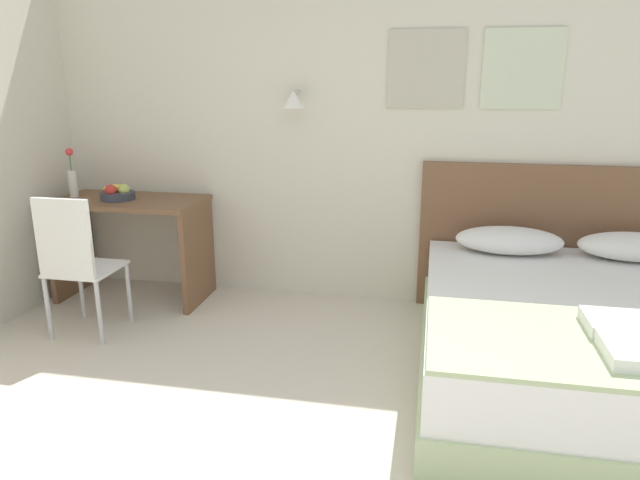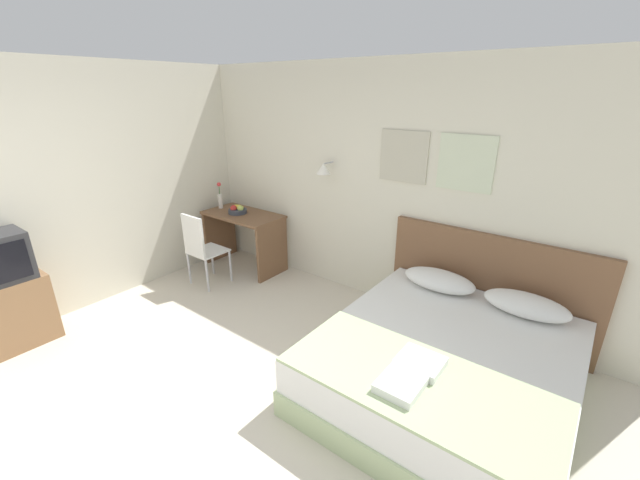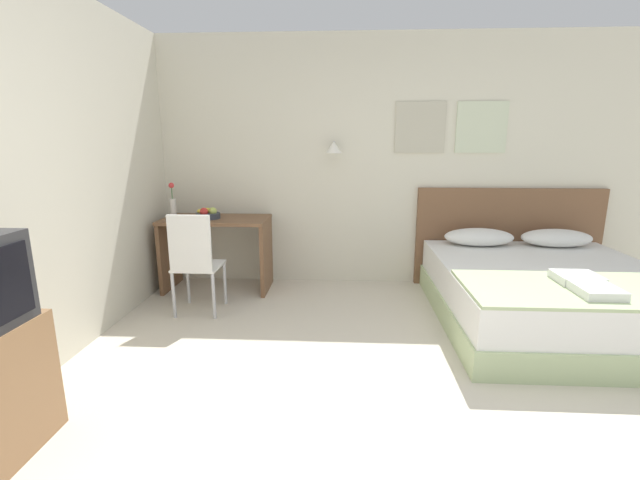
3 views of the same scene
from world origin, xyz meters
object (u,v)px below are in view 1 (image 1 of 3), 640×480
object	(u,v)px
headboard	(562,241)
pillow_left	(509,240)
folded_towel_near_foot	(620,324)
desk_chair	(75,258)
fruit_bowl	(117,193)
pillow_right	(635,247)
throw_blanket	(638,347)
flower_vase	(72,178)
bed	(595,344)
desk	(132,231)
folded_towel_mid_bed	(638,353)

from	to	relation	value
headboard	pillow_left	world-z (taller)	headboard
folded_towel_near_foot	desk_chair	world-z (taller)	desk_chair
fruit_bowl	pillow_right	bearing A→B (deg)	1.27
headboard	throw_blanket	size ratio (longest dim) A/B	1.10
headboard	desk_chair	size ratio (longest dim) A/B	2.09
pillow_left	desk_chair	distance (m)	2.84
pillow_right	flower_vase	size ratio (longest dim) A/B	1.91
bed	desk	bearing A→B (deg)	166.80
folded_towel_near_foot	pillow_left	bearing A→B (deg)	105.90
folded_towel_near_foot	desk	size ratio (longest dim) A/B	0.28
throw_blanket	folded_towel_near_foot	bearing A→B (deg)	105.08
headboard	throw_blanket	xyz separation A→B (m)	(0.00, -1.64, -0.02)
fruit_bowl	flower_vase	world-z (taller)	flower_vase
pillow_right	headboard	bearing A→B (deg)	146.22
throw_blanket	folded_towel_mid_bed	bearing A→B (deg)	-109.16
pillow_left	desk_chair	bearing A→B (deg)	-164.20
bed	pillow_right	size ratio (longest dim) A/B	2.91
pillow_left	flower_vase	xyz separation A→B (m)	(-3.18, -0.05, 0.32)
throw_blanket	flower_vase	world-z (taller)	flower_vase
pillow_right	folded_towel_mid_bed	size ratio (longest dim) A/B	2.41
pillow_left	pillow_right	world-z (taller)	same
throw_blanket	desk_chair	world-z (taller)	desk_chair
headboard	folded_towel_mid_bed	world-z (taller)	headboard
desk	flower_vase	size ratio (longest dim) A/B	2.97
folded_towel_near_foot	flower_vase	bearing A→B (deg)	161.54
throw_blanket	fruit_bowl	distance (m)	3.46
desk	folded_towel_near_foot	bearing A→B (deg)	-20.93
headboard	desk	bearing A→B (deg)	-174.28
bed	flower_vase	world-z (taller)	flower_vase
pillow_left	folded_towel_near_foot	xyz separation A→B (m)	(0.35, -1.23, -0.03)
fruit_bowl	flower_vase	xyz separation A→B (m)	(-0.37, 0.03, 0.10)
headboard	desk_chair	distance (m)	3.29
throw_blanket	flower_vase	bearing A→B (deg)	159.69
headboard	flower_vase	distance (m)	3.61
headboard	fruit_bowl	world-z (taller)	headboard
pillow_right	folded_towel_mid_bed	distance (m)	1.58
bed	headboard	distance (m)	1.09
headboard	desk	xyz separation A→B (m)	(-3.13, -0.31, -0.01)
folded_towel_near_foot	folded_towel_mid_bed	size ratio (longest dim) A/B	1.05
folded_towel_mid_bed	flower_vase	distance (m)	3.83
fruit_bowl	flower_vase	distance (m)	0.39
headboard	desk	distance (m)	3.14
pillow_right	fruit_bowl	world-z (taller)	fruit_bowl
headboard	folded_towel_near_foot	world-z (taller)	headboard
pillow_right	bed	bearing A→B (deg)	-116.37
pillow_left	folded_towel_near_foot	size ratio (longest dim) A/B	2.29
desk_chair	flower_vase	world-z (taller)	flower_vase
throw_blanket	folded_towel_mid_bed	xyz separation A→B (m)	(-0.05, -0.14, 0.04)
pillow_left	folded_towel_near_foot	bearing A→B (deg)	-74.10
pillow_right	desk	size ratio (longest dim) A/B	0.64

